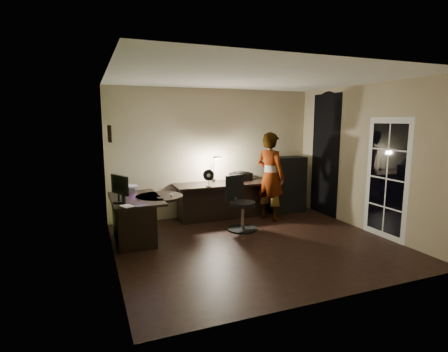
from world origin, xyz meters
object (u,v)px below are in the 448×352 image
object	(u,v)px
desk_right	(223,201)
person	(270,176)
cabinet	(286,184)
monitor	(119,192)
desk_left	(136,219)
office_chair	(243,203)

from	to	relation	value
desk_right	person	world-z (taller)	person
cabinet	person	bearing A→B (deg)	-142.84
person	desk_right	bearing A→B (deg)	39.82
monitor	person	world-z (taller)	person
desk_left	cabinet	world-z (taller)	cabinet
cabinet	monitor	distance (m)	3.84
monitor	office_chair	size ratio (longest dim) A/B	0.46
office_chair	person	size ratio (longest dim) A/B	0.56
office_chair	cabinet	bearing A→B (deg)	14.44
monitor	office_chair	bearing A→B (deg)	-21.51
desk_right	desk_left	bearing A→B (deg)	-157.56
desk_right	office_chair	distance (m)	0.89
cabinet	office_chair	bearing A→B (deg)	-145.81
desk_right	cabinet	xyz separation A→B (m)	(1.53, -0.00, 0.24)
monitor	person	bearing A→B (deg)	-14.13
desk_left	person	world-z (taller)	person
cabinet	office_chair	size ratio (longest dim) A/B	1.22
monitor	desk_right	bearing A→B (deg)	0.20
cabinet	office_chair	xyz separation A→B (m)	(-1.47, -0.88, -0.11)
cabinet	office_chair	distance (m)	1.72
cabinet	desk_right	bearing A→B (deg)	-176.73
desk_right	office_chair	size ratio (longest dim) A/B	1.97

